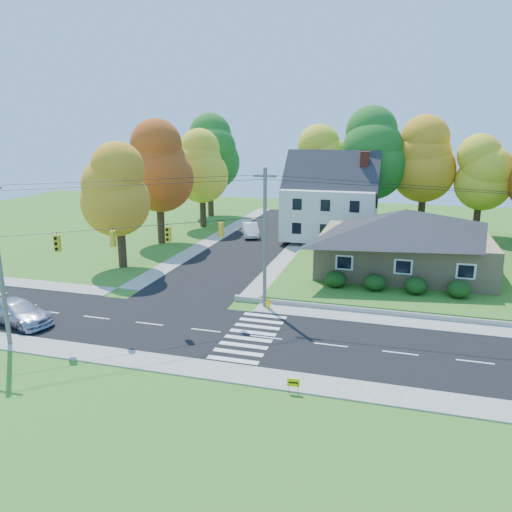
{
  "coord_description": "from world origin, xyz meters",
  "views": [
    {
      "loc": [
        7.28,
        -27.64,
        12.64
      ],
      "look_at": [
        -2.95,
        8.0,
        3.02
      ],
      "focal_mm": 35.0,
      "sensor_mm": 36.0,
      "label": 1
    }
  ],
  "objects_px": {
    "ranch_house": "(404,240)",
    "silver_sedan": "(18,312)",
    "fire_hydrant": "(268,304)",
    "white_car": "(250,230)"
  },
  "relations": [
    {
      "from": "silver_sedan",
      "to": "ranch_house",
      "type": "bearing_deg",
      "value": -38.38
    },
    {
      "from": "white_car",
      "to": "fire_hydrant",
      "type": "distance_m",
      "value": 24.34
    },
    {
      "from": "ranch_house",
      "to": "silver_sedan",
      "type": "relative_size",
      "value": 2.73
    },
    {
      "from": "white_car",
      "to": "fire_hydrant",
      "type": "bearing_deg",
      "value": -92.79
    },
    {
      "from": "silver_sedan",
      "to": "fire_hydrant",
      "type": "xyz_separation_m",
      "value": [
        15.18,
        7.26,
        -0.43
      ]
    },
    {
      "from": "ranch_house",
      "to": "fire_hydrant",
      "type": "xyz_separation_m",
      "value": [
        -9.16,
        -11.03,
        -2.9
      ]
    },
    {
      "from": "silver_sedan",
      "to": "white_car",
      "type": "xyz_separation_m",
      "value": [
        6.99,
        30.18,
        0.02
      ]
    },
    {
      "from": "white_car",
      "to": "fire_hydrant",
      "type": "xyz_separation_m",
      "value": [
        8.18,
        -22.92,
        -0.45
      ]
    },
    {
      "from": "ranch_house",
      "to": "white_car",
      "type": "relative_size",
      "value": 3.02
    },
    {
      "from": "silver_sedan",
      "to": "fire_hydrant",
      "type": "bearing_deg",
      "value": -49.74
    }
  ]
}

